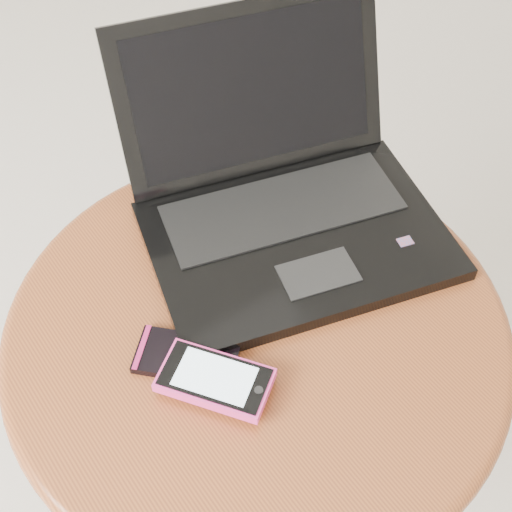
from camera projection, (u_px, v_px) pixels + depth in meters
table at (257, 368)px, 0.95m from camera, size 0.62×0.62×0.49m
laptop at (284, 196)px, 0.95m from camera, size 0.45×0.44×0.24m
phone_black at (187, 357)px, 0.84m from camera, size 0.13×0.13×0.01m
phone_pink at (215, 380)px, 0.80m from camera, size 0.12×0.14×0.01m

